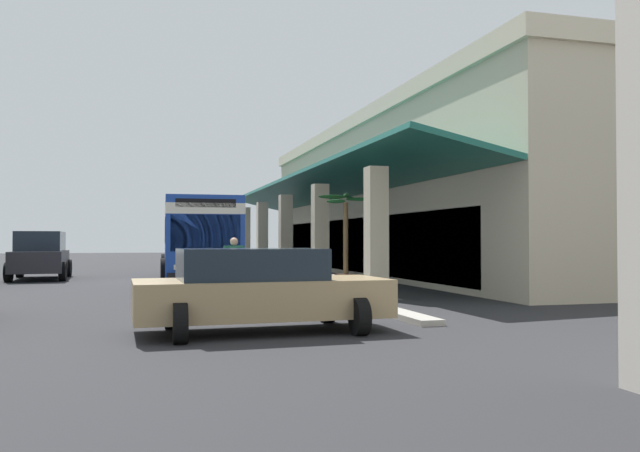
# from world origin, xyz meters

# --- Properties ---
(ground) EXTENTS (120.00, 120.00, 0.00)m
(ground) POSITION_xyz_m (0.00, 8.00, 0.00)
(ground) COLOR #262628
(curb_strip) EXTENTS (35.32, 0.50, 0.12)m
(curb_strip) POSITION_xyz_m (-2.70, 4.87, 0.06)
(curb_strip) COLOR #9E998E
(curb_strip) RESTS_ON ground
(plaza_building) EXTENTS (29.74, 14.81, 7.26)m
(plaza_building) POSITION_xyz_m (-2.70, 14.50, 3.64)
(plaza_building) COLOR #B2A88E
(plaza_building) RESTS_ON ground
(transit_bus) EXTENTS (11.29, 3.07, 3.34)m
(transit_bus) POSITION_xyz_m (-0.69, 1.80, 1.85)
(transit_bus) COLOR #193D9E
(transit_bus) RESTS_ON ground
(parked_sedan_tan) EXTENTS (2.54, 4.46, 1.47)m
(parked_sedan_tan) POSITION_xyz_m (14.81, 1.60, 0.75)
(parked_sedan_tan) COLOR #9E845B
(parked_sedan_tan) RESTS_ON ground
(parked_suv_charcoal) EXTENTS (4.87, 2.34, 1.97)m
(parked_suv_charcoal) POSITION_xyz_m (-2.90, -4.42, 1.02)
(parked_suv_charcoal) COLOR #232328
(parked_suv_charcoal) RESTS_ON ground
(pedestrian) EXTENTS (0.46, 0.63, 1.69)m
(pedestrian) POSITION_xyz_m (7.84, 2.12, 0.95)
(pedestrian) COLOR #726651
(pedestrian) RESTS_ON ground
(potted_palm) EXTENTS (1.63, 1.94, 3.16)m
(potted_palm) POSITION_xyz_m (5.69, 6.10, 0.79)
(potted_palm) COLOR gray
(potted_palm) RESTS_ON ground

